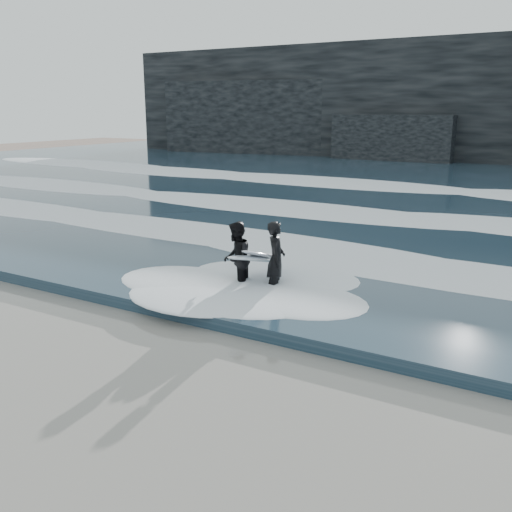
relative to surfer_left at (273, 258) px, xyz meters
The scene contains 8 objects.
ground 5.86m from the surfer_left, 91.19° to the right, with size 120.00×120.00×0.00m, color #8A6A59.
sea 23.23m from the surfer_left, 90.30° to the left, with size 90.00×52.00×0.30m, color #1E3342.
headland 40.42m from the surfer_left, 90.17° to the left, with size 70.00×9.00×10.00m, color black.
foam_near 3.27m from the surfer_left, 92.13° to the left, with size 60.00×3.20×0.20m, color white.
foam_mid 10.23m from the surfer_left, 90.67° to the left, with size 60.00×4.00×0.24m, color white.
foam_far 19.23m from the surfer_left, 90.36° to the left, with size 60.00×4.80×0.30m, color white.
surfer_left is the anchor object (origin of this frame).
surfer_right 0.88m from the surfer_left, 153.38° to the right, with size 1.30×2.23×1.85m.
Camera 1 is at (6.69, -6.23, 4.58)m, focal length 40.00 mm.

